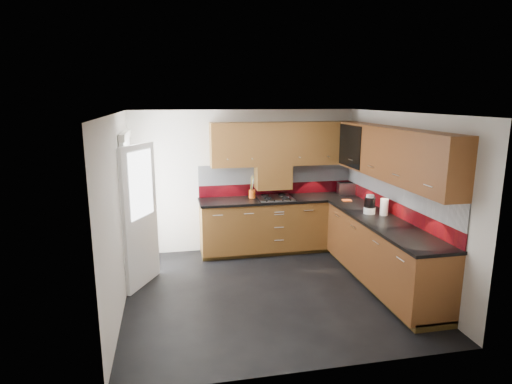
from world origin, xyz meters
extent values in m
cube|color=black|center=(0.00, 0.00, -0.01)|extent=(4.00, 3.80, 0.02)
cube|color=white|center=(0.00, 0.00, 2.45)|extent=(4.00, 3.80, 0.10)
cube|color=beige|center=(0.00, 1.84, 1.20)|extent=(4.00, 0.08, 2.64)
cube|color=beige|center=(0.00, -1.84, 1.20)|extent=(4.00, 0.08, 2.64)
cube|color=beige|center=(-1.94, 0.00, 1.20)|extent=(0.08, 3.80, 2.64)
cube|color=beige|center=(1.94, 0.00, 1.20)|extent=(0.08, 3.80, 2.64)
cube|color=#5C3014|center=(0.55, 1.50, 0.48)|extent=(2.70, 0.60, 0.95)
cube|color=#5A3015|center=(1.60, -0.10, 0.48)|extent=(0.60, 2.60, 0.95)
cube|color=#3F2D11|center=(0.55, 1.53, 0.05)|extent=(2.70, 0.54, 0.10)
cube|color=#3F2D11|center=(1.63, -0.10, 0.05)|extent=(0.54, 2.60, 0.10)
cube|color=black|center=(0.54, 1.49, 0.92)|extent=(2.72, 0.62, 0.04)
cube|color=black|center=(1.59, -0.12, 0.92)|extent=(0.62, 2.60, 0.04)
cube|color=maroon|center=(0.55, 1.79, 1.04)|extent=(2.70, 0.02, 0.20)
cube|color=silver|center=(0.55, 1.79, 1.31)|extent=(2.70, 0.02, 0.34)
cube|color=maroon|center=(1.89, 0.20, 1.04)|extent=(0.02, 3.20, 0.20)
cube|color=silver|center=(1.89, 0.20, 1.31)|extent=(0.02, 3.20, 0.34)
cube|color=#5C3014|center=(0.65, 1.64, 1.84)|extent=(2.50, 0.33, 0.72)
cube|color=#5A3015|center=(1.73, 0.04, 1.84)|extent=(0.33, 2.87, 0.72)
cube|color=silver|center=(0.50, 1.46, 1.63)|extent=(1.80, 0.01, 0.16)
cube|color=silver|center=(1.56, 0.00, 1.63)|extent=(0.01, 2.00, 0.16)
cube|color=#5C3014|center=(0.45, 1.64, 1.28)|extent=(0.60, 0.33, 0.40)
cube|color=black|center=(1.56, 1.07, 1.84)|extent=(0.01, 0.80, 0.66)
cube|color=#FFD18C|center=(1.87, 1.07, 1.84)|extent=(0.01, 0.76, 0.64)
cube|color=black|center=(1.73, 1.07, 1.86)|extent=(0.29, 0.76, 0.01)
cylinder|color=black|center=(1.73, 0.82, 1.96)|extent=(0.07, 0.07, 0.16)
cylinder|color=black|center=(1.73, 0.97, 1.96)|extent=(0.07, 0.07, 0.16)
cylinder|color=white|center=(1.73, 1.12, 1.96)|extent=(0.07, 0.07, 0.16)
cylinder|color=black|center=(1.73, 1.27, 1.96)|extent=(0.07, 0.07, 0.16)
cube|color=white|center=(-1.86, 0.90, 1.02)|extent=(0.06, 0.95, 2.04)
cube|color=white|center=(-1.68, 0.55, 1.00)|extent=(0.42, 0.73, 1.98)
cube|color=white|center=(-1.65, 0.55, 1.45)|extent=(0.28, 0.50, 0.90)
cube|color=silver|center=(0.45, 1.48, 0.95)|extent=(0.57, 0.49, 0.02)
torus|color=black|center=(0.30, 1.36, 0.98)|extent=(0.13, 0.13, 0.02)
torus|color=black|center=(0.60, 1.36, 0.98)|extent=(0.13, 0.13, 0.02)
torus|color=black|center=(0.30, 1.60, 0.98)|extent=(0.13, 0.13, 0.02)
torus|color=black|center=(0.60, 1.60, 0.98)|extent=(0.13, 0.13, 0.02)
cube|color=black|center=(0.45, 1.24, 0.96)|extent=(0.44, 0.04, 0.02)
cylinder|color=#D75414|center=(0.08, 1.59, 1.01)|extent=(0.11, 0.11, 0.14)
cylinder|color=olive|center=(0.08, 1.61, 1.18)|extent=(0.05, 0.02, 0.27)
cylinder|color=olive|center=(0.09, 1.61, 1.17)|extent=(0.05, 0.03, 0.25)
cylinder|color=olive|center=(0.07, 1.61, 1.18)|extent=(0.06, 0.03, 0.29)
cylinder|color=olive|center=(0.09, 1.61, 1.16)|extent=(0.04, 0.04, 0.24)
cylinder|color=olive|center=(0.06, 1.61, 1.17)|extent=(0.04, 0.04, 0.26)
cube|color=silver|center=(1.75, 1.56, 1.04)|extent=(0.31, 0.21, 0.20)
cube|color=black|center=(1.75, 1.56, 1.15)|extent=(0.22, 0.05, 0.01)
cube|color=black|center=(1.75, 1.60, 1.15)|extent=(0.22, 0.05, 0.01)
cylinder|color=white|center=(1.57, 0.28, 0.99)|extent=(0.17, 0.17, 0.09)
cylinder|color=black|center=(1.57, 0.28, 1.11)|extent=(0.16, 0.16, 0.15)
cylinder|color=white|center=(1.57, 0.28, 1.20)|extent=(0.11, 0.11, 0.04)
cylinder|color=white|center=(1.73, 0.15, 1.06)|extent=(0.13, 0.13, 0.24)
cube|color=#F3551B|center=(1.57, 1.08, 0.95)|extent=(0.16, 0.14, 0.02)
camera|label=1|loc=(-1.25, -5.29, 2.59)|focal=30.00mm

